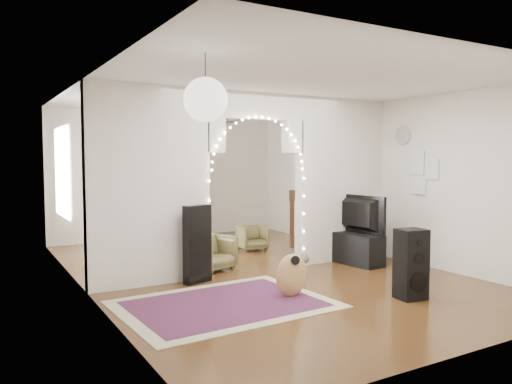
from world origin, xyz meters
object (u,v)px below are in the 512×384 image
dining_table (152,212)px  dining_chair_right (252,238)px  bookcase (165,203)px  floor_speaker (411,264)px  media_console (354,248)px  dining_chair_left (212,253)px  acoustic_guitar (292,258)px

dining_table → dining_chair_right: size_ratio=2.57×
bookcase → floor_speaker: bearing=-99.1°
media_console → bookcase: 4.31m
dining_table → media_console: bearing=-43.4°
floor_speaker → bookcase: 5.89m
dining_table → dining_chair_left: dining_table is taller
bookcase → dining_chair_right: bookcase is taller
bookcase → dining_chair_left: (-0.39, -3.15, -0.50)m
media_console → dining_chair_left: (-2.20, 0.73, 0.02)m
floor_speaker → media_console: bearing=76.7°
bookcase → dining_table: bearing=-142.9°
media_console → dining_chair_left: size_ratio=1.70×
dining_table → dining_chair_left: 2.33m
bookcase → acoustic_guitar: bearing=-111.3°
dining_chair_left → bookcase: bearing=64.8°
floor_speaker → dining_chair_left: floor_speaker is taller
bookcase → dining_table: (-0.57, -0.86, -0.09)m
floor_speaker → dining_chair_right: (-0.09, 3.77, -0.20)m
floor_speaker → media_console: 2.06m
floor_speaker → dining_table: (-1.62, 4.92, 0.25)m
acoustic_guitar → dining_chair_left: 1.86m
acoustic_guitar → bookcase: size_ratio=0.73×
dining_chair_left → dining_chair_right: bearing=21.7°
floor_speaker → dining_table: bearing=116.7°
dining_chair_left → media_console: bearing=-36.5°
dining_table → dining_chair_right: dining_table is taller
media_console → dining_chair_right: size_ratio=1.97×
media_console → bookcase: (-1.81, 3.88, 0.52)m
bookcase → dining_chair_right: 2.30m
acoustic_guitar → dining_chair_left: bearing=112.9°
media_console → dining_chair_left: 2.32m
floor_speaker → bookcase: bearing=108.8°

